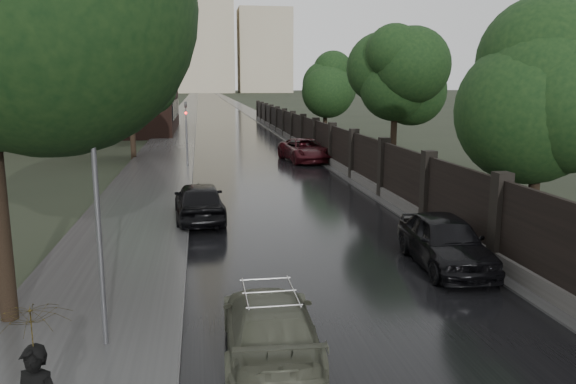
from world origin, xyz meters
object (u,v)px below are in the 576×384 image
Objects in this scene: tree_left_far at (130,81)px; tree_right_a at (543,87)px; lamp_post at (98,216)px; tree_right_b at (395,85)px; hatchback_left at (199,201)px; pedestrian_umbrella at (31,341)px; car_right_near at (445,241)px; tree_right_c at (326,85)px; traffic_light at (186,129)px; volga_sedan at (270,325)px; car_right_far at (305,150)px.

tree_left_far reaches higher than tree_right_a.
tree_right_a is 1.37× the size of lamp_post.
tree_right_b reaches higher than hatchback_left.
pedestrian_umbrella is at bearing -142.18° from tree_right_a.
tree_right_b is 27.66m from pedestrian_umbrella.
hatchback_left reaches higher than car_right_near.
pedestrian_umbrella is at bearing -107.26° from tree_right_c.
pedestrian_umbrella is (-2.01, -13.93, 1.22)m from hatchback_left.
tree_right_b is 24.33m from lamp_post.
traffic_light is at bearing -128.18° from tree_right_c.
tree_left_far is 1.45× the size of lamp_post.
car_right_near is (11.18, -24.72, -4.50)m from tree_left_far.
tree_left_far reaches higher than hatchback_left.
tree_right_a is at bearing 59.62° from pedestrian_umbrella.
tree_right_a reaches higher than lamp_post.
lamp_post is at bearing -92.68° from traffic_light.
pedestrian_umbrella is (-13.11, -42.17, -2.97)m from tree_right_c.
tree_right_b reaches higher than volga_sedan.
traffic_light is 0.91× the size of car_right_near.
tree_right_a is 32.00m from tree_right_c.
tree_left_far reaches higher than car_right_near.
lamp_post is 0.94× the size of car_right_far.
pedestrian_umbrella is at bearing -93.21° from lamp_post.
hatchback_left is 16.81m from car_right_far.
tree_right_c reaches higher than pedestrian_umbrella.
tree_left_far is at bearing 95.21° from lamp_post.
tree_right_b is 12.44m from traffic_light.
traffic_light is 0.74× the size of car_right_far.
lamp_post is 23.52m from traffic_light.
hatchback_left is at bearing -86.97° from traffic_light.
traffic_light reaches higher than car_right_near.
car_right_far is at bearing 102.48° from tree_right_a.
tree_right_a reaches higher than car_right_near.
lamp_post is 1.17× the size of car_right_near.
tree_right_c is (0.00, 32.00, 0.00)m from tree_right_a.
tree_left_far reaches higher than tree_right_b.
tree_right_c is at bearing -114.61° from hatchback_left.
traffic_light is at bearing 165.76° from tree_right_b.
tree_right_a is at bearing -84.78° from car_right_far.
car_right_far is (-4.23, 5.10, -4.20)m from tree_right_b.
tree_right_b reaches higher than car_right_far.
traffic_light is 21.15m from car_right_near.
tree_right_a and tree_right_c have the same top height.
car_right_near reaches higher than volga_sedan.
volga_sedan is at bearing -104.06° from tree_right_c.
pedestrian_umbrella is at bearing 78.65° from hatchback_left.
lamp_post is at bearing -108.52° from tree_right_c.
hatchback_left reaches higher than volga_sedan.
tree_right_a is 1.00× the size of tree_right_c.
tree_left_far reaches higher than traffic_light.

